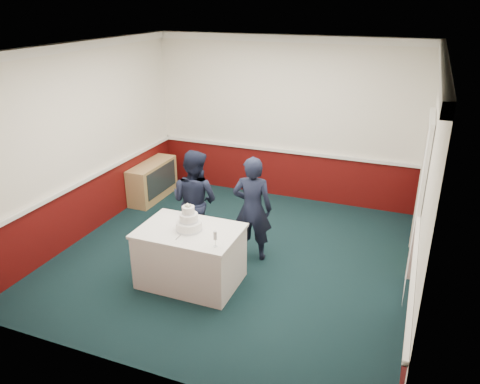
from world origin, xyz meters
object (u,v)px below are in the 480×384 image
(cake_knife, at_px, (180,236))
(champagne_flute, at_px, (215,236))
(cake_table, at_px, (190,256))
(sideboard, at_px, (153,181))
(person_man, at_px, (195,201))
(person_woman, at_px, (252,209))
(wedding_cake, at_px, (189,222))

(cake_knife, relative_size, champagne_flute, 1.07)
(cake_table, xyz_separation_m, champagne_flute, (0.50, -0.28, 0.53))
(sideboard, bearing_deg, champagne_flute, -46.22)
(person_man, height_order, person_woman, person_man)
(sideboard, height_order, champagne_flute, champagne_flute)
(wedding_cake, distance_m, cake_knife, 0.23)
(cake_table, height_order, wedding_cake, wedding_cake)
(cake_table, bearing_deg, cake_knife, -98.53)
(wedding_cake, xyz_separation_m, person_man, (-0.35, 0.86, -0.11))
(wedding_cake, height_order, person_man, person_man)
(person_man, bearing_deg, cake_table, 121.24)
(person_woman, bearing_deg, cake_table, 48.96)
(cake_table, relative_size, person_woman, 0.84)
(sideboard, bearing_deg, wedding_cake, -49.36)
(sideboard, distance_m, champagne_flute, 3.64)
(champagne_flute, relative_size, person_man, 0.13)
(cake_knife, xyz_separation_m, person_man, (-0.32, 1.06, -0.01))
(wedding_cake, bearing_deg, champagne_flute, -29.25)
(person_man, bearing_deg, wedding_cake, 121.24)
(sideboard, distance_m, cake_knife, 3.22)
(champagne_flute, bearing_deg, wedding_cake, 150.75)
(champagne_flute, bearing_deg, cake_knife, 171.42)
(sideboard, height_order, cake_knife, cake_knife)
(cake_knife, bearing_deg, wedding_cake, 79.69)
(champagne_flute, height_order, person_woman, person_woman)
(cake_knife, bearing_deg, person_man, 105.01)
(sideboard, xyz_separation_m, champagne_flute, (2.49, -2.60, 0.58))
(sideboard, xyz_separation_m, person_man, (1.64, -1.45, 0.44))
(cake_knife, bearing_deg, cake_table, 79.69)
(cake_table, distance_m, cake_knife, 0.44)
(wedding_cake, relative_size, cake_knife, 1.65)
(sideboard, distance_m, wedding_cake, 3.10)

